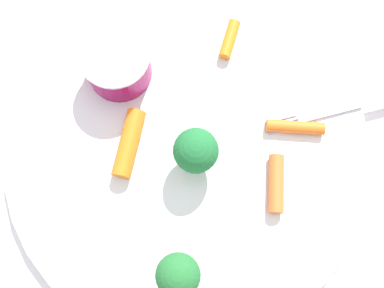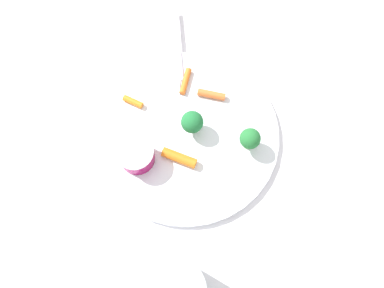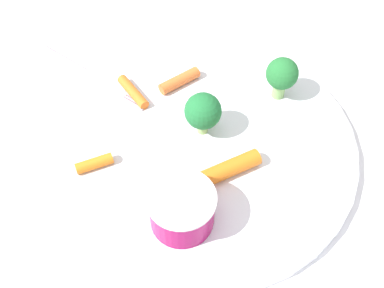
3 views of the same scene
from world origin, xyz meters
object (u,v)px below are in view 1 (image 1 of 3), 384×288
broccoli_floret_1 (178,275)px  carrot_stick_3 (295,127)px  carrot_stick_2 (276,184)px  fork (364,103)px  broccoli_floret_0 (196,151)px  carrot_stick_0 (129,143)px  carrot_stick_1 (230,39)px  plate (187,151)px  sauce_cup (117,64)px

broccoli_floret_1 → carrot_stick_3: 0.16m
carrot_stick_2 → fork: carrot_stick_2 is taller
carrot_stick_2 → broccoli_floret_0: bearing=-7.6°
broccoli_floret_1 → carrot_stick_0: bearing=-57.2°
carrot_stick_1 → carrot_stick_2: 0.14m
plate → carrot_stick_3: 0.10m
sauce_cup → carrot_stick_0: bearing=110.0°
sauce_cup → broccoli_floret_1: 0.18m
carrot_stick_0 → fork: carrot_stick_0 is taller
broccoli_floret_0 → broccoli_floret_1: bearing=93.0°
carrot_stick_3 → carrot_stick_2: bearing=80.2°
broccoli_floret_1 → carrot_stick_3: bearing=-118.0°
broccoli_floret_1 → carrot_stick_1: bearing=-91.2°
broccoli_floret_0 → fork: bearing=-150.4°
carrot_stick_2 → carrot_stick_3: bearing=-99.8°
broccoli_floret_0 → carrot_stick_0: size_ratio=0.84×
broccoli_floret_0 → carrot_stick_1: 0.12m
carrot_stick_1 → fork: (-0.13, 0.04, -0.00)m
fork → broccoli_floret_0: bearing=29.6°
sauce_cup → carrot_stick_0: (-0.02, 0.06, -0.01)m
sauce_cup → carrot_stick_1: sauce_cup is taller
sauce_cup → broccoli_floret_1: size_ratio=1.19×
carrot_stick_0 → carrot_stick_3: size_ratio=1.18×
plate → fork: (-0.15, -0.07, 0.01)m
broccoli_floret_1 → plate: bearing=-82.4°
broccoli_floret_1 → fork: size_ratio=0.29×
plate → carrot_stick_0: size_ratio=5.43×
broccoli_floret_1 → broccoli_floret_0: bearing=-87.0°
plate → broccoli_floret_0: 0.04m
broccoli_floret_0 → fork: 0.16m
carrot_stick_3 → plate: bearing=21.9°
plate → sauce_cup: size_ratio=5.31×
broccoli_floret_1 → carrot_stick_2: size_ratio=1.03×
plate → carrot_stick_0: 0.05m
broccoli_floret_1 → carrot_stick_1: 0.21m
fork → sauce_cup: bearing=3.2°
sauce_cup → carrot_stick_3: size_ratio=1.20×
plate → carrot_stick_2: bearing=168.0°
plate → broccoli_floret_1: bearing=97.6°
plate → sauce_cup: bearing=-38.6°
broccoli_floret_0 → carrot_stick_3: 0.09m
carrot_stick_0 → broccoli_floret_0: bearing=179.3°
carrot_stick_1 → carrot_stick_0: bearing=59.2°
plate → carrot_stick_0: carrot_stick_0 is taller
plate → broccoli_floret_1: size_ratio=6.32×
plate → carrot_stick_2: (-0.08, 0.02, 0.01)m
sauce_cup → broccoli_floret_0: size_ratio=1.21×
sauce_cup → carrot_stick_2: 0.17m
carrot_stick_3 → fork: size_ratio=0.29×
broccoli_floret_1 → carrot_stick_0: broccoli_floret_1 is taller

